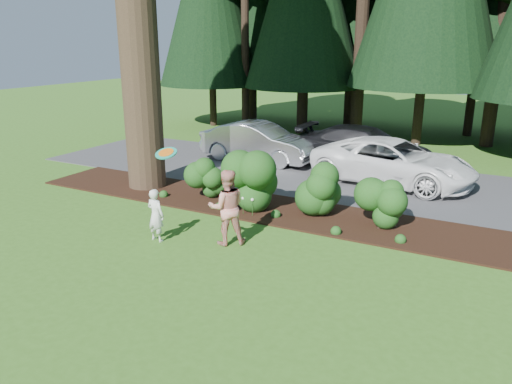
{
  "coord_description": "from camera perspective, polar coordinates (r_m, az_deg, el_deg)",
  "views": [
    {
      "loc": [
        6.33,
        -9.23,
        4.81
      ],
      "look_at": [
        0.94,
        0.86,
        1.3
      ],
      "focal_mm": 35.0,
      "sensor_mm": 36.0,
      "label": 1
    }
  ],
  "objects": [
    {
      "name": "car_silver_wagon",
      "position": [
        20.32,
        0.29,
        5.74
      ],
      "size": [
        4.83,
        1.8,
        1.58
      ],
      "primitive_type": "imported",
      "rotation": [
        0.0,
        0.0,
        1.54
      ],
      "color": "#B8B9BD",
      "rests_on": "driveway"
    },
    {
      "name": "ground",
      "position": [
        12.18,
        -5.84,
        -6.29
      ],
      "size": [
        80.0,
        80.0,
        0.0
      ],
      "primitive_type": "plane",
      "color": "#36621C",
      "rests_on": "ground"
    },
    {
      "name": "adult",
      "position": [
        12.03,
        -3.36,
        -1.76
      ],
      "size": [
        1.15,
        1.11,
        1.87
      ],
      "primitive_type": "imported",
      "rotation": [
        0.0,
        0.0,
        3.79
      ],
      "color": "red",
      "rests_on": "ground"
    },
    {
      "name": "shrub_row",
      "position": [
        14.14,
        3.76,
        0.59
      ],
      "size": [
        6.53,
        1.6,
        1.61
      ],
      "color": "#224916",
      "rests_on": "ground"
    },
    {
      "name": "car_dark_suv",
      "position": [
        19.99,
        12.4,
        5.09
      ],
      "size": [
        5.33,
        2.26,
        1.53
      ],
      "primitive_type": "imported",
      "rotation": [
        0.0,
        0.0,
        1.59
      ],
      "color": "black",
      "rests_on": "driveway"
    },
    {
      "name": "child",
      "position": [
        12.51,
        -11.39,
        -2.61
      ],
      "size": [
        0.51,
        0.36,
        1.34
      ],
      "primitive_type": "imported",
      "rotation": [
        0.0,
        0.0,
        3.05
      ],
      "color": "silver",
      "rests_on": "ground"
    },
    {
      "name": "driveway",
      "position": [
        18.52,
        7.15,
        1.92
      ],
      "size": [
        22.0,
        6.0,
        0.03
      ],
      "primitive_type": "cube",
      "color": "#38383A",
      "rests_on": "ground"
    },
    {
      "name": "frisbee",
      "position": [
        11.87,
        -10.24,
        4.41
      ],
      "size": [
        0.52,
        0.5,
        0.21
      ],
      "color": "#1B947B",
      "rests_on": "ground"
    },
    {
      "name": "car_white_suv",
      "position": [
        17.71,
        15.39,
        3.34
      ],
      "size": [
        5.81,
        3.3,
        1.53
      ],
      "primitive_type": "imported",
      "rotation": [
        0.0,
        0.0,
        1.43
      ],
      "color": "white",
      "rests_on": "driveway"
    },
    {
      "name": "mulch_bed",
      "position": [
        14.79,
        1.16,
        -1.82
      ],
      "size": [
        16.0,
        2.5,
        0.05
      ],
      "primitive_type": "cube",
      "color": "black",
      "rests_on": "ground"
    },
    {
      "name": "lily_cluster",
      "position": [
        14.06,
        -1.49,
        -0.81
      ],
      "size": [
        0.69,
        0.09,
        0.57
      ],
      "color": "#224916",
      "rests_on": "ground"
    }
  ]
}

